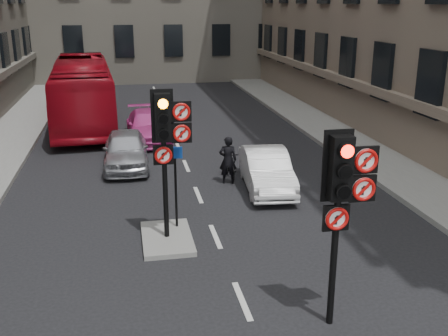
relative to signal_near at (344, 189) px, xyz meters
name	(u,v)px	position (x,y,z in m)	size (l,w,h in m)	color
pavement_right	(363,147)	(5.71, 11.01, -2.50)	(3.00, 50.00, 0.16)	gray
centre_island	(167,238)	(-2.69, 4.01, -2.52)	(1.20, 2.00, 0.12)	gray
signal_near	(344,189)	(0.00, 0.00, 0.00)	(0.91, 0.40, 3.58)	black
signal_far	(167,133)	(-2.60, 4.00, 0.12)	(0.91, 0.40, 3.58)	black
car_silver	(126,149)	(-3.57, 10.31, -1.94)	(1.52, 3.78, 1.29)	#A5A6AD
car_white	(266,170)	(0.68, 7.17, -1.97)	(1.30, 3.73, 1.23)	silver
car_pink	(148,126)	(-2.59, 13.98, -1.97)	(1.71, 4.20, 1.22)	#D53E9A
bus_red	(83,92)	(-5.43, 17.78, -1.06)	(2.55, 10.91, 3.04)	maroon
motorcycle	(230,164)	(-0.22, 8.43, -2.11)	(0.45, 1.59, 0.95)	black
motorcyclist	(228,160)	(-0.39, 7.92, -1.81)	(0.56, 0.37, 1.55)	black
info_sign	(175,176)	(-2.39, 4.54, -1.10)	(0.36, 0.12, 2.10)	black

